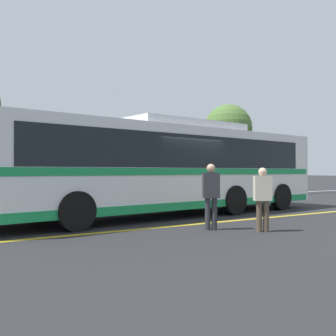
{
  "coord_description": "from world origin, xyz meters",
  "views": [
    {
      "loc": [
        -7.23,
        -10.65,
        1.49
      ],
      "look_at": [
        -0.16,
        0.41,
        1.59
      ],
      "focal_mm": 42.0,
      "sensor_mm": 36.0,
      "label": 1
    }
  ],
  "objects_px": {
    "tree_1": "(228,128)",
    "pedestrian_1": "(263,196)",
    "pedestrian_0": "(211,192)",
    "parked_car_2": "(143,187)",
    "transit_bus": "(168,166)"
  },
  "relations": [
    {
      "from": "pedestrian_1",
      "to": "transit_bus",
      "type": "bearing_deg",
      "value": 120.84
    },
    {
      "from": "transit_bus",
      "to": "tree_1",
      "type": "bearing_deg",
      "value": -55.31
    },
    {
      "from": "parked_car_2",
      "to": "pedestrian_0",
      "type": "bearing_deg",
      "value": -15.12
    },
    {
      "from": "tree_1",
      "to": "pedestrian_1",
      "type": "bearing_deg",
      "value": -128.67
    },
    {
      "from": "pedestrian_0",
      "to": "tree_1",
      "type": "xyz_separation_m",
      "value": [
        12.11,
        13.12,
        3.53
      ]
    },
    {
      "from": "pedestrian_0",
      "to": "pedestrian_1",
      "type": "distance_m",
      "value": 1.27
    },
    {
      "from": "pedestrian_0",
      "to": "tree_1",
      "type": "height_order",
      "value": "tree_1"
    },
    {
      "from": "parked_car_2",
      "to": "pedestrian_1",
      "type": "xyz_separation_m",
      "value": [
        -1.28,
        -8.38,
        0.12
      ]
    },
    {
      "from": "pedestrian_0",
      "to": "pedestrian_1",
      "type": "height_order",
      "value": "pedestrian_0"
    },
    {
      "from": "pedestrian_1",
      "to": "tree_1",
      "type": "xyz_separation_m",
      "value": [
        11.23,
        14.04,
        3.6
      ]
    },
    {
      "from": "pedestrian_1",
      "to": "parked_car_2",
      "type": "bearing_deg",
      "value": 111.29
    },
    {
      "from": "transit_bus",
      "to": "tree_1",
      "type": "xyz_separation_m",
      "value": [
        11.3,
        9.84,
        2.83
      ]
    },
    {
      "from": "transit_bus",
      "to": "parked_car_2",
      "type": "xyz_separation_m",
      "value": [
        1.35,
        4.18,
        -0.89
      ]
    },
    {
      "from": "transit_bus",
      "to": "pedestrian_1",
      "type": "relative_size",
      "value": 8.35
    },
    {
      "from": "pedestrian_0",
      "to": "pedestrian_1",
      "type": "relative_size",
      "value": 1.06
    }
  ]
}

